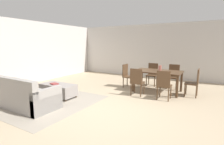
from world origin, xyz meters
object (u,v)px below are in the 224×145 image
couch (23,96)px  dining_chair_head_east (195,81)px  vase_centerpiece (160,68)px  dining_table (158,73)px  dining_chair_near_right (164,83)px  dining_chair_head_west (127,74)px  dining_chair_far_left (152,73)px  ottoman_table (58,90)px  dining_chair_far_right (173,75)px  book_on_ottoman (54,84)px  dining_chair_near_left (137,80)px

couch → dining_chair_head_east: (3.98, 3.37, 0.23)m
vase_centerpiece → dining_table: bearing=153.8°
dining_chair_near_right → dining_chair_head_east: 1.15m
vase_centerpiece → dining_chair_head_east: bearing=1.5°
dining_chair_head_east → dining_chair_head_west: bearing=179.0°
couch → dining_chair_far_left: bearing=61.3°
ottoman_table → dining_chair_far_right: bearing=45.9°
dining_chair_near_right → dining_chair_far_left: (-0.89, 1.72, 0.00)m
dining_chair_head_west → book_on_ottoman: (-1.49, -2.36, -0.08)m
dining_chair_near_left → dining_chair_head_west: size_ratio=1.00×
dining_chair_near_right → dining_chair_head_west: size_ratio=1.00×
couch → book_on_ottoman: (0.07, 1.05, 0.15)m
dining_chair_far_right → dining_chair_head_east: (0.82, -0.85, 0.00)m
ottoman_table → book_on_ottoman: size_ratio=4.61×
ottoman_table → dining_chair_head_east: dining_chair_head_east is taller
dining_chair_near_right → ottoman_table: bearing=-155.3°
dining_table → dining_chair_head_east: 1.22m
couch → dining_table: (2.77, 3.38, 0.38)m
dining_chair_far_right → dining_chair_head_west: size_ratio=1.00×
dining_chair_head_east → dining_chair_near_right: bearing=-132.5°
dining_chair_far_left → book_on_ottoman: (-2.25, -3.18, -0.08)m
couch → dining_table: bearing=50.7°
couch → dining_chair_head_west: size_ratio=2.21×
dining_table → dining_chair_head_west: 1.22m
dining_table → dining_chair_head_east: bearing=-0.7°
dining_chair_near_right → dining_chair_far_left: 1.93m
dining_chair_far_left → dining_table: bearing=-62.2°
dining_chair_far_left → dining_chair_head_west: same height
ottoman_table → dining_chair_head_east: (3.82, 2.25, 0.28)m
couch → book_on_ottoman: 1.07m
ottoman_table → book_on_ottoman: bearing=-143.1°
dining_table → dining_chair_near_right: (0.44, -0.86, -0.15)m
ottoman_table → dining_chair_far_left: bearing=55.3°
dining_table → book_on_ottoman: 3.58m
ottoman_table → book_on_ottoman: book_on_ottoman is taller
dining_table → book_on_ottoman: dining_table is taller
ottoman_table → dining_table: 3.48m
dining_table → dining_chair_far_right: size_ratio=1.78×
couch → dining_table: 4.39m
couch → vase_centerpiece: size_ratio=9.84×
dining_chair_far_left → dining_chair_far_right: same height
dining_chair_head_east → ottoman_table: bearing=-149.6°
dining_chair_far_left → dining_chair_head_east: size_ratio=1.00×
dining_chair_far_right → couch: bearing=-126.8°
dining_chair_near_left → dining_chair_head_east: 1.86m
couch → vase_centerpiece: bearing=49.4°
dining_chair_far_right → dining_chair_near_right: bearing=-88.5°
dining_chair_far_left → dining_chair_far_right: (0.84, -0.02, 0.00)m
dining_table → dining_chair_near_left: dining_chair_near_left is taller
dining_chair_far_right → dining_chair_head_west: bearing=-153.3°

